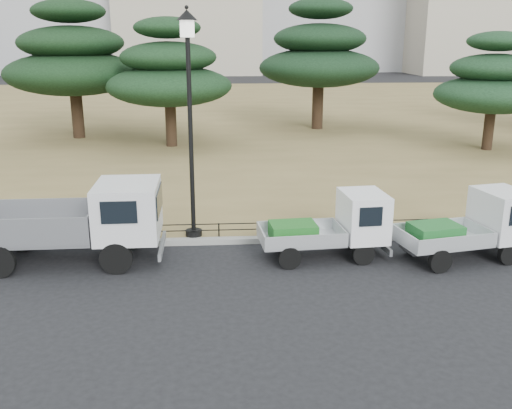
{
  "coord_description": "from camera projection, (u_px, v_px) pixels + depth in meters",
  "views": [
    {
      "loc": [
        -1.0,
        -12.51,
        5.57
      ],
      "look_at": [
        0.0,
        2.0,
        1.3
      ],
      "focal_mm": 40.0,
      "sensor_mm": 36.0,
      "label": 1
    }
  ],
  "objects": [
    {
      "name": "ground",
      "position": [
        262.0,
        280.0,
        13.61
      ],
      "size": [
        220.0,
        220.0,
        0.0
      ],
      "primitive_type": "plane",
      "color": "black"
    },
    {
      "name": "lawn",
      "position": [
        230.0,
        114.0,
        42.88
      ],
      "size": [
        120.0,
        56.0,
        0.15
      ],
      "primitive_type": "cube",
      "color": "olive",
      "rests_on": "ground"
    },
    {
      "name": "curb",
      "position": [
        255.0,
        240.0,
        16.07
      ],
      "size": [
        120.0,
        0.25,
        0.16
      ],
      "primitive_type": "cube",
      "color": "gray",
      "rests_on": "ground"
    },
    {
      "name": "truck_large",
      "position": [
        78.0,
        219.0,
        14.41
      ],
      "size": [
        4.76,
        1.97,
        2.06
      ],
      "rotation": [
        0.0,
        0.0,
        0.01
      ],
      "color": "black",
      "rests_on": "ground"
    },
    {
      "name": "truck_kei_front",
      "position": [
        333.0,
        226.0,
        14.81
      ],
      "size": [
        3.35,
        1.64,
        1.72
      ],
      "rotation": [
        0.0,
        0.0,
        0.08
      ],
      "color": "black",
      "rests_on": "ground"
    },
    {
      "name": "truck_kei_rear",
      "position": [
        473.0,
        226.0,
        14.74
      ],
      "size": [
        3.58,
        2.04,
        1.76
      ],
      "rotation": [
        0.0,
        0.0,
        0.2
      ],
      "color": "black",
      "rests_on": "ground"
    },
    {
      "name": "street_lamp",
      "position": [
        189.0,
        88.0,
        15.06
      ],
      "size": [
        0.55,
        0.55,
        6.11
      ],
      "color": "black",
      "rests_on": "lawn"
    },
    {
      "name": "pipe_fence",
      "position": [
        254.0,
        226.0,
        16.11
      ],
      "size": [
        38.0,
        0.04,
        0.4
      ],
      "color": "black",
      "rests_on": "lawn"
    },
    {
      "name": "tarp_pile",
      "position": [
        26.0,
        223.0,
        16.2
      ],
      "size": [
        1.52,
        1.31,
        0.86
      ],
      "rotation": [
        0.0,
        0.0,
        0.33
      ],
      "color": "#14389B",
      "rests_on": "lawn"
    },
    {
      "name": "pine_west_near",
      "position": [
        73.0,
        60.0,
        30.92
      ],
      "size": [
        7.4,
        7.4,
        7.4
      ],
      "color": "black",
      "rests_on": "lawn"
    },
    {
      "name": "pine_center_left",
      "position": [
        169.0,
        73.0,
        28.59
      ],
      "size": [
        6.32,
        6.32,
        6.42
      ],
      "color": "black",
      "rests_on": "lawn"
    },
    {
      "name": "pine_center_right",
      "position": [
        319.0,
        55.0,
        34.1
      ],
      "size": [
        7.22,
        7.22,
        7.66
      ],
      "color": "black",
      "rests_on": "lawn"
    },
    {
      "name": "pine_east_near",
      "position": [
        494.0,
        83.0,
        27.77
      ],
      "size": [
        5.67,
        5.67,
        5.73
      ],
      "color": "black",
      "rests_on": "lawn"
    }
  ]
}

